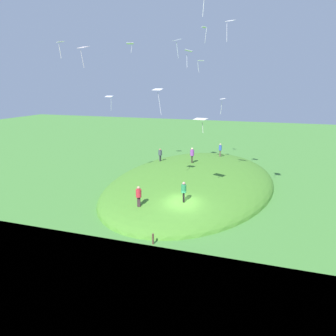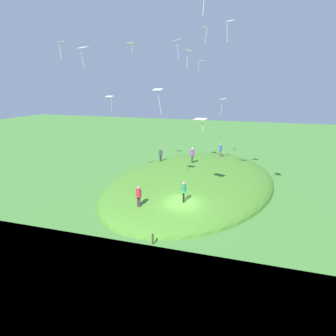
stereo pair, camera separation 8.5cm
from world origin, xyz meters
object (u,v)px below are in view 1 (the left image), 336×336
mooring_post (153,239)px  kite_11 (158,91)px  person_watching_kites (139,194)px  person_on_hilltop (160,153)px  person_walking_path (220,148)px  person_near_shore (184,189)px  kite_1 (222,100)px  kite_2 (204,29)px  kite_10 (109,97)px  person_with_child (192,153)px  kite_5 (200,61)px  kite_9 (188,51)px  kite_12 (201,119)px  kite_3 (60,43)px  kite_7 (83,48)px  kite_13 (130,44)px  kite_8 (177,41)px  kite_0 (230,22)px

mooring_post → kite_11: bearing=17.8°
person_watching_kites → person_on_hilltop: size_ratio=1.11×
person_walking_path → person_near_shore: size_ratio=0.99×
person_on_hilltop → kite_1: (4.61, -6.85, 6.61)m
kite_2 → kite_10: 14.63m
kite_11 → person_with_child: bearing=-3.2°
kite_5 → kite_9: size_ratio=0.79×
person_on_hilltop → kite_1: 10.58m
kite_12 → mooring_post: 11.13m
kite_5 → person_with_child: bearing=-177.3°
kite_3 → kite_5: (14.48, -9.47, -0.99)m
kite_9 → person_with_child: bearing=5.0°
kite_3 → kite_7: bearing=-67.3°
kite_1 → person_walking_path: bearing=25.6°
person_near_shore → kite_13: 22.44m
person_watching_kites → kite_9: size_ratio=0.99×
person_watching_kites → kite_12: (4.00, -4.18, 5.96)m
mooring_post → kite_12: bearing=-10.7°
person_near_shore → kite_5: (15.71, 2.74, 11.32)m
kite_3 → mooring_post: size_ratio=1.88×
person_with_child → person_on_hilltop: size_ratio=1.14×
kite_5 → kite_13: (-1.71, 8.52, 2.14)m
person_near_shore → kite_8: 20.52m
person_with_child → kite_11: size_ratio=0.81×
person_walking_path → kite_7: size_ratio=0.93×
person_on_hilltop → kite_11: size_ratio=0.71×
kite_8 → person_walking_path: bearing=-53.4°
kite_5 → kite_10: kite_5 is taller
person_on_hilltop → kite_0: (-3.08, -8.72, 14.62)m
person_near_shore → kite_2: size_ratio=0.94×
person_near_shore → kite_7: bearing=-126.8°
kite_2 → kite_12: bearing=-166.9°
kite_12 → kite_9: bearing=25.1°
person_watching_kites → person_on_hilltop: (15.04, 3.73, 0.31)m
person_near_shore → mooring_post: (-5.40, 0.67, -2.21)m
kite_1 → kite_11: 16.05m
kite_1 → kite_11: (-15.74, 2.83, 1.36)m
kite_3 → kite_10: size_ratio=0.89×
mooring_post → person_with_child: bearing=6.2°
kite_3 → person_on_hilltop: bearing=-22.8°
person_walking_path → kite_12: size_ratio=1.39×
person_on_hilltop → kite_10: 9.51m
person_near_shore → kite_1: 19.13m
kite_5 → kite_10: 11.96m
person_walking_path → kite_3: size_ratio=1.17×
kite_5 → kite_10: bearing=127.2°
person_walking_path → kite_11: (-15.90, 2.76, 7.73)m
kite_1 → person_on_hilltop: bearing=123.9°
kite_2 → mooring_post: bearing=-174.9°
person_on_hilltop → kite_0: size_ratio=0.76×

